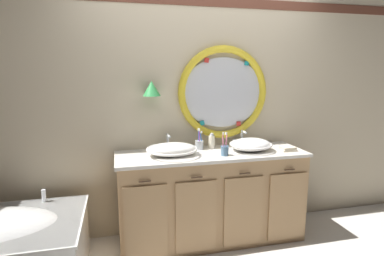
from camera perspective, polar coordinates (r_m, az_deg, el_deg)
name	(u,v)px	position (r m, az deg, el deg)	size (l,w,h in m)	color
ground_plane	(216,253)	(3.11, 4.39, -21.88)	(14.00, 14.00, 0.00)	silver
back_wall_assembly	(201,105)	(3.22, 1.68, 4.15)	(6.40, 0.26, 2.60)	beige
vanity_counter	(211,196)	(3.15, 3.53, -12.31)	(1.82, 0.59, 0.89)	tan
sink_basin_left	(172,149)	(2.87, -3.71, -3.89)	(0.47, 0.47, 0.12)	white
sink_basin_right	(251,144)	(3.10, 10.72, -2.97)	(0.42, 0.42, 0.12)	white
faucet_set_left	(168,143)	(3.08, -4.42, -2.82)	(0.20, 0.14, 0.17)	silver
faucet_set_right	(242,139)	(3.30, 9.15, -2.08)	(0.21, 0.13, 0.17)	silver
toothbrush_holder_left	(199,144)	(3.10, 1.35, -2.95)	(0.09, 0.09, 0.21)	silver
toothbrush_holder_right	(225,150)	(2.89, 6.00, -4.00)	(0.08, 0.08, 0.22)	slate
soap_dispenser	(212,142)	(3.13, 3.62, -2.50)	(0.06, 0.07, 0.16)	#EFE5C6
folded_hand_towel	(288,149)	(3.19, 17.14, -3.67)	(0.15, 0.11, 0.04)	beige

